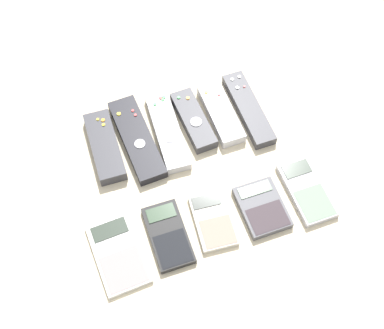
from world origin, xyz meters
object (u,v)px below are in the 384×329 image
object	(u,v)px
remote_3	(193,120)
calculator_4	(307,191)
remote_1	(137,139)
calculator_1	(168,235)
remote_2	(167,131)
remote_0	(105,147)
calculator_0	(118,254)
remote_4	(221,114)
remote_5	(248,109)
calculator_3	(262,208)
calculator_2	(213,220)

from	to	relation	value
remote_3	calculator_4	xyz separation A→B (m)	(0.16, -0.23, -0.00)
remote_1	calculator_1	bearing A→B (deg)	-94.50
remote_2	remote_3	distance (m)	0.06
remote_0	calculator_0	world-z (taller)	remote_0
calculator_0	remote_1	bearing A→B (deg)	62.53
remote_1	remote_0	bearing A→B (deg)	174.79
remote_4	remote_5	world-z (taller)	remote_4
remote_0	calculator_3	size ratio (longest dim) A/B	1.48
remote_0	remote_3	distance (m)	0.20
calculator_0	remote_2	bearing A→B (deg)	50.07
remote_4	remote_1	bearing A→B (deg)	179.94
remote_0	remote_5	distance (m)	0.32
remote_4	calculator_0	size ratio (longest dim) A/B	1.03
calculator_1	remote_0	bearing A→B (deg)	106.13
remote_4	calculator_3	bearing A→B (deg)	-91.50
calculator_3	calculator_4	size ratio (longest dim) A/B	0.79
remote_0	remote_4	distance (m)	0.26
calculator_3	calculator_4	distance (m)	0.10
calculator_0	calculator_4	xyz separation A→B (m)	(0.39, 0.01, 0.00)
calculator_2	remote_0	bearing A→B (deg)	128.89
calculator_0	calculator_4	size ratio (longest dim) A/B	1.07
remote_1	calculator_2	size ratio (longest dim) A/B	1.72
remote_1	calculator_1	distance (m)	0.23
calculator_1	calculator_3	size ratio (longest dim) A/B	1.19
remote_2	calculator_0	size ratio (longest dim) A/B	1.29
remote_5	calculator_0	distance (m)	0.42
remote_5	calculator_2	xyz separation A→B (m)	(-0.16, -0.22, -0.00)
remote_1	remote_3	distance (m)	0.13
remote_0	calculator_1	size ratio (longest dim) A/B	1.25
calculator_2	remote_2	bearing A→B (deg)	99.87
remote_1	calculator_4	world-z (taller)	remote_1
remote_0	remote_3	world-z (taller)	remote_0
remote_0	calculator_4	xyz separation A→B (m)	(0.36, -0.23, -0.01)
remote_0	remote_4	world-z (taller)	remote_0
calculator_0	remote_5	bearing A→B (deg)	29.31
calculator_1	calculator_3	world-z (taller)	calculator_3
remote_1	calculator_2	world-z (taller)	remote_1
remote_0	calculator_0	bearing A→B (deg)	-97.14
remote_1	remote_3	world-z (taller)	remote_3
remote_2	calculator_0	distance (m)	0.29
remote_1	remote_3	bearing A→B (deg)	-0.83
calculator_3	calculator_4	bearing A→B (deg)	2.93
remote_2	calculator_0	world-z (taller)	remote_2
remote_0	calculator_1	bearing A→B (deg)	-72.90
remote_3	calculator_2	xyz separation A→B (m)	(-0.04, -0.23, -0.01)
calculator_2	calculator_4	distance (m)	0.20
calculator_0	calculator_1	distance (m)	0.10
remote_4	remote_5	bearing A→B (deg)	-7.51
remote_3	remote_4	distance (m)	0.06
remote_2	calculator_3	xyz separation A→B (m)	(0.12, -0.23, -0.00)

